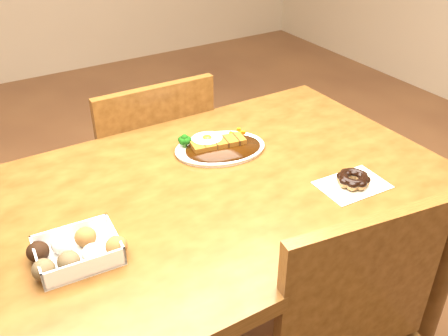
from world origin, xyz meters
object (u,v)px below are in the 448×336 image
chair_far (148,175)px  katsu_curry_plate (218,146)px  donut_box (76,251)px  table (222,214)px  pon_de_ring (353,180)px

chair_far → katsu_curry_plate: (0.07, -0.38, 0.28)m
katsu_curry_plate → donut_box: 0.54m
chair_far → donut_box: chair_far is taller
table → donut_box: donut_box is taller
table → pon_de_ring: size_ratio=6.71×
chair_far → katsu_curry_plate: 0.48m
table → chair_far: 0.56m
donut_box → table: bearing=12.0°
katsu_curry_plate → pon_de_ring: bearing=-58.9°
chair_far → katsu_curry_plate: size_ratio=2.99×
table → donut_box: (-0.41, -0.09, 0.12)m
table → katsu_curry_plate: katsu_curry_plate is taller
chair_far → pon_de_ring: 0.82m
table → pon_de_ring: (0.28, -0.18, 0.12)m
chair_far → pon_de_ring: bearing=111.9°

